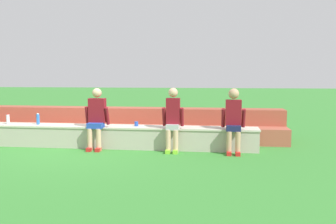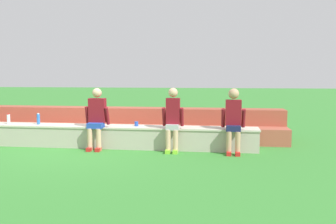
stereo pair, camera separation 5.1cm
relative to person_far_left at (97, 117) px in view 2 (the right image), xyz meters
name	(u,v)px [view 2 (the right image)]	position (x,y,z in m)	size (l,w,h in m)	color
ground_plane	(76,149)	(-0.51, -0.01, -0.76)	(80.00, 80.00, 0.00)	#388433
stone_seating_wall	(80,135)	(-0.51, 0.27, -0.49)	(8.39, 0.59, 0.51)	#B7AF9E
brick_bleachers	(97,125)	(-0.51, 1.50, -0.42)	(10.01, 1.20, 0.82)	#AC5541
person_far_left	(97,117)	(0.00, 0.00, 0.00)	(0.56, 0.51, 1.41)	#DBAD89
person_left_of_center	(173,118)	(1.76, -0.03, 0.00)	(0.48, 0.46, 1.42)	#DBAD89
person_center	(233,118)	(3.09, -0.02, 0.01)	(0.52, 0.52, 1.42)	tan
water_bottle_mid_left	(8,119)	(-2.34, 0.27, -0.13)	(0.08, 0.08, 0.25)	silver
water_bottle_near_right	(38,119)	(-1.56, 0.27, -0.12)	(0.08, 0.08, 0.27)	blue
plastic_cup_middle	(136,124)	(0.87, 0.29, -0.19)	(0.09, 0.09, 0.11)	blue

